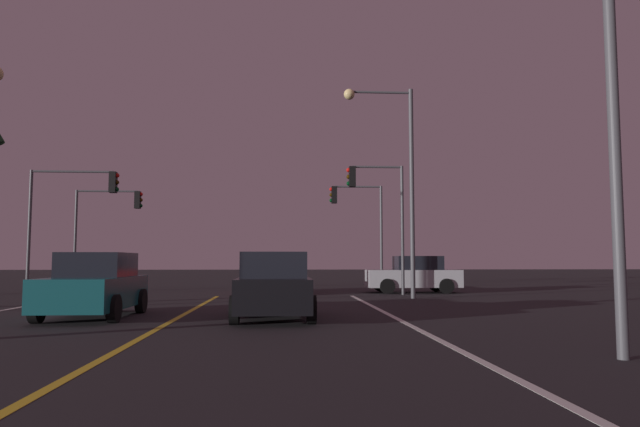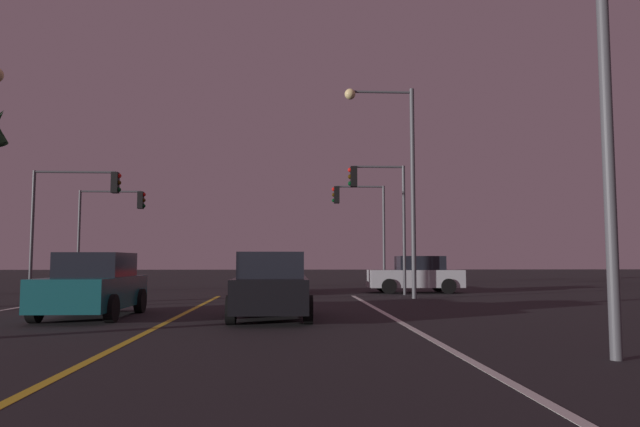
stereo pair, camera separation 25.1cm
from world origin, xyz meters
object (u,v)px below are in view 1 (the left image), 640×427
(car_oncoming, at_px, (95,286))
(traffic_light_near_right, at_px, (377,200))
(street_lamp_right_near, at_px, (579,45))
(street_lamp_right_far, at_px, (396,164))
(car_lead_same_lane, at_px, (274,287))
(traffic_light_near_left, at_px, (74,201))
(car_ahead_far, at_px, (276,275))
(traffic_light_far_left, at_px, (109,215))
(traffic_light_far_right, at_px, (357,212))
(car_crossing_side, at_px, (414,275))

(car_oncoming, height_order, traffic_light_near_right, traffic_light_near_right)
(street_lamp_right_near, bearing_deg, traffic_light_near_right, -88.28)
(car_oncoming, relative_size, street_lamp_right_far, 0.51)
(car_lead_same_lane, relative_size, car_oncoming, 1.00)
(traffic_light_near_left, height_order, street_lamp_right_far, street_lamp_right_far)
(car_lead_same_lane, relative_size, traffic_light_near_left, 0.81)
(car_lead_same_lane, bearing_deg, car_ahead_far, 0.38)
(car_oncoming, xyz_separation_m, traffic_light_far_left, (-4.10, 15.03, 3.03))
(traffic_light_near_right, height_order, street_lamp_right_near, street_lamp_right_near)
(car_oncoming, height_order, street_lamp_right_near, street_lamp_right_near)
(car_ahead_far, relative_size, traffic_light_far_left, 0.84)
(traffic_light_far_right, bearing_deg, car_crossing_side, 119.60)
(car_lead_same_lane, height_order, street_lamp_right_far, street_lamp_right_far)
(car_ahead_far, xyz_separation_m, street_lamp_right_far, (4.79, -4.20, 4.52))
(traffic_light_near_left, xyz_separation_m, traffic_light_far_right, (12.84, 5.50, 0.06))
(car_ahead_far, bearing_deg, car_lead_same_lane, -179.62)
(car_lead_same_lane, xyz_separation_m, traffic_light_far_right, (4.16, 15.71, 3.24))
(street_lamp_right_near, bearing_deg, traffic_light_far_right, -88.26)
(traffic_light_far_right, bearing_deg, traffic_light_near_right, 91.83)
(car_lead_same_lane, xyz_separation_m, car_oncoming, (-4.71, 0.68, 0.00))
(car_lead_same_lane, relative_size, street_lamp_right_far, 0.51)
(car_crossing_side, xyz_separation_m, street_lamp_right_near, (-1.50, -18.37, 4.04))
(car_crossing_side, distance_m, traffic_light_far_left, 15.91)
(traffic_light_near_left, bearing_deg, car_oncoming, -67.38)
(traffic_light_near_right, bearing_deg, traffic_light_far_right, -88.17)
(car_oncoming, distance_m, street_lamp_right_far, 12.59)
(traffic_light_near_right, bearing_deg, traffic_light_near_left, 0.00)
(traffic_light_near_left, distance_m, street_lamp_right_near, 21.50)
(car_oncoming, bearing_deg, car_lead_same_lane, 81.78)
(traffic_light_far_right, height_order, street_lamp_right_near, street_lamp_right_near)
(car_oncoming, relative_size, traffic_light_near_right, 0.76)
(traffic_light_near_left, height_order, traffic_light_far_right, traffic_light_far_right)
(traffic_light_far_left, bearing_deg, car_lead_same_lane, -60.71)
(car_crossing_side, distance_m, street_lamp_right_near, 18.87)
(traffic_light_near_right, height_order, traffic_light_far_right, traffic_light_near_right)
(traffic_light_near_left, bearing_deg, street_lamp_right_near, -51.01)
(car_ahead_far, bearing_deg, street_lamp_right_near, -165.05)
(car_ahead_far, bearing_deg, car_oncoming, 157.55)
(car_ahead_far, distance_m, traffic_light_near_right, 5.79)
(car_oncoming, distance_m, traffic_light_far_right, 17.75)
(car_crossing_side, relative_size, car_oncoming, 1.00)
(car_lead_same_lane, distance_m, car_oncoming, 4.76)
(traffic_light_near_left, bearing_deg, traffic_light_far_left, 91.32)
(car_lead_same_lane, height_order, traffic_light_far_left, traffic_light_far_left)
(car_crossing_side, relative_size, car_lead_same_lane, 1.00)
(traffic_light_far_right, bearing_deg, street_lamp_right_far, 93.96)
(car_oncoming, bearing_deg, street_lamp_right_far, 126.67)
(traffic_light_near_right, bearing_deg, car_lead_same_lane, 66.99)
(car_ahead_far, bearing_deg, traffic_light_far_left, 66.45)
(car_crossing_side, bearing_deg, traffic_light_far_right, -60.40)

